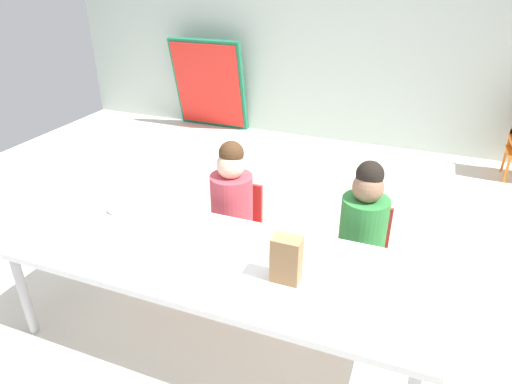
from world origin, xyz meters
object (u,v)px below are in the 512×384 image
Objects in this scene: paper_plate_near_edge at (119,211)px; donut_powdered_on_plate at (118,208)px; folded_activity_table at (209,85)px; seated_child_middle_seat at (364,223)px; paper_bag_brown at (286,259)px; seated_child_near_camera at (232,198)px; paper_plate_center_table at (254,241)px; craft_table at (213,262)px.

paper_plate_near_edge is 0.02m from donut_powdered_on_plate.
folded_activity_table is at bearing 107.27° from donut_powdered_on_plate.
seated_child_middle_seat is 5.10× the size of paper_plate_near_edge.
seated_child_near_camera is at bearing 130.55° from paper_bag_brown.
paper_bag_brown is at bearing -49.45° from seated_child_near_camera.
seated_child_near_camera is 0.84× the size of folded_activity_table.
paper_bag_brown reaches higher than paper_plate_near_edge.
paper_plate_near_edge is 1.00× the size of paper_plate_center_table.
paper_plate_near_edge and paper_plate_center_table have the same top height.
seated_child_middle_seat is 7.44× the size of donut_powdered_on_plate.
seated_child_middle_seat is 1.39m from paper_plate_near_edge.
seated_child_middle_seat reaches higher than donut_powdered_on_plate.
seated_child_middle_seat is 0.70m from paper_bag_brown.
paper_plate_center_table is at bearing -59.41° from folded_activity_table.
seated_child_near_camera is 5.10× the size of paper_plate_center_table.
craft_table is 0.62m from seated_child_near_camera.
craft_table is at bearing -136.98° from seated_child_middle_seat.
paper_plate_center_table is (0.15, 0.18, 0.05)m from craft_table.
craft_table is 0.24m from paper_plate_center_table.
paper_plate_near_edge is (-0.53, -0.41, 0.02)m from seated_child_near_camera.
craft_table is 1.96× the size of folded_activity_table.
seated_child_near_camera reaches higher than paper_plate_near_edge.
folded_activity_table reaches higher than seated_child_middle_seat.
seated_child_middle_seat is 3.41m from folded_activity_table.
donut_powdered_on_plate is (-0.53, -0.41, 0.04)m from seated_child_near_camera.
folded_activity_table is (-1.61, 3.16, 0.01)m from craft_table.
folded_activity_table is 3.11m from paper_plate_near_edge.
craft_table is 2.32× the size of seated_child_middle_seat.
paper_plate_near_edge is 1.46× the size of donut_powdered_on_plate.
seated_child_middle_seat reaches higher than paper_bag_brown.
craft_table is at bearing -62.93° from folded_activity_table.
craft_table is 9.68× the size of paper_bag_brown.
paper_plate_near_edge is at bearing 165.15° from craft_table.
seated_child_near_camera is 0.86m from paper_bag_brown.
seated_child_near_camera is 4.17× the size of paper_bag_brown.
donut_powdered_on_plate is at bearing 165.15° from craft_table.
folded_activity_table is 8.81× the size of donut_powdered_on_plate.
paper_plate_center_table is at bearing -53.66° from seated_child_near_camera.
folded_activity_table is at bearing 119.58° from seated_child_near_camera.
folded_activity_table is 4.94× the size of paper_bag_brown.
paper_bag_brown is 1.11m from donut_powdered_on_plate.
paper_bag_brown is 1.78× the size of donut_powdered_on_plate.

